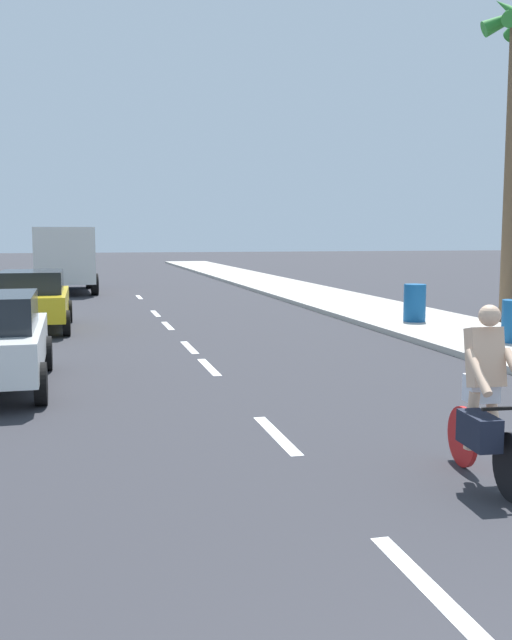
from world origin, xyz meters
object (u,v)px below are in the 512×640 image
(cyclist, at_px, (484,404))
(trash_bin_far, at_px, (415,303))
(delivery_truck, at_px, (63,258))
(parked_car_yellow, at_px, (33,298))

(cyclist, height_order, trash_bin_far, cyclist)
(cyclist, distance_m, delivery_truck, 26.44)
(parked_car_yellow, relative_size, delivery_truck, 0.66)
(cyclist, relative_size, delivery_truck, 0.29)
(cyclist, relative_size, parked_car_yellow, 0.44)
(cyclist, xyz_separation_m, trash_bin_far, (5.01, 11.66, -0.18))
(cyclist, distance_m, parked_car_yellow, 14.34)
(cyclist, bearing_deg, trash_bin_far, -108.48)
(delivery_truck, bearing_deg, trash_bin_far, -58.84)
(cyclist, height_order, delivery_truck, delivery_truck)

